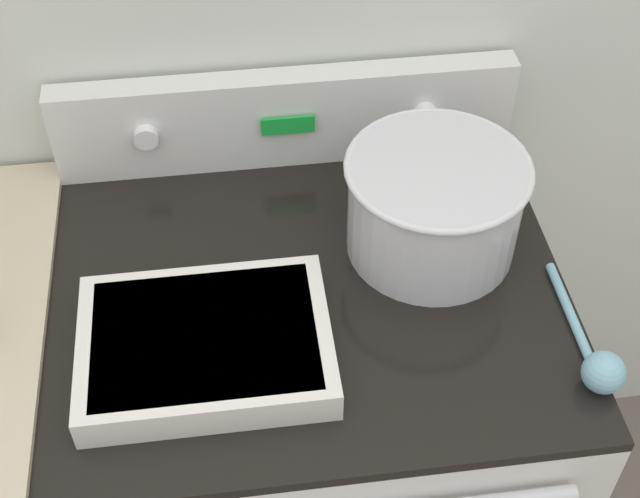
# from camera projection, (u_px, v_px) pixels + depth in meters

# --- Properties ---
(stove_range) EXTENTS (0.78, 0.70, 0.95)m
(stove_range) POSITION_uv_depth(u_px,v_px,m) (311.00, 451.00, 1.70)
(stove_range) COLOR silver
(stove_range) RESTS_ON ground_plane
(control_panel) EXTENTS (0.78, 0.07, 0.17)m
(control_panel) POSITION_uv_depth(u_px,v_px,m) (286.00, 118.00, 1.51)
(control_panel) COLOR silver
(control_panel) RESTS_ON stove_range
(mixing_bowl) EXTENTS (0.28, 0.28, 0.17)m
(mixing_bowl) POSITION_uv_depth(u_px,v_px,m) (435.00, 202.00, 1.35)
(mixing_bowl) COLOR silver
(mixing_bowl) RESTS_ON stove_range
(casserole_dish) EXTENTS (0.35, 0.26, 0.05)m
(casserole_dish) POSITION_uv_depth(u_px,v_px,m) (206.00, 344.00, 1.24)
(casserole_dish) COLOR silver
(casserole_dish) RESTS_ON stove_range
(ladle) EXTENTS (0.06, 0.25, 0.06)m
(ladle) POSITION_uv_depth(u_px,v_px,m) (598.00, 363.00, 1.22)
(ladle) COLOR #7AB2C6
(ladle) RESTS_ON stove_range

